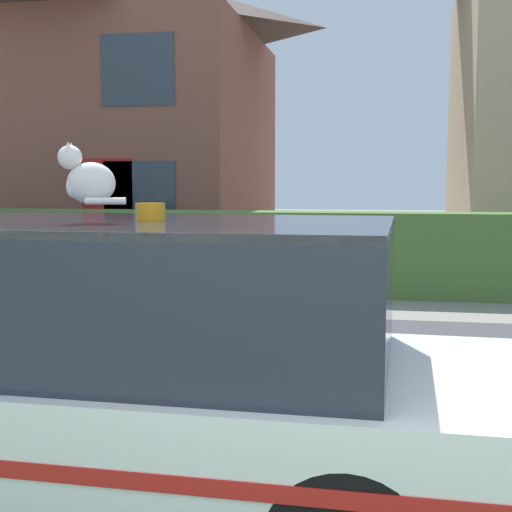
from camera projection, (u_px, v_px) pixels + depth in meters
The scene contains 5 objects.
road_strip at pixel (362, 406), 5.37m from camera, with size 28.00×6.79×0.01m, color #424247.
garden_hedge at pixel (283, 252), 10.70m from camera, with size 14.92×0.75×1.23m, color #4C7233.
police_car at pixel (105, 376), 3.57m from camera, with size 4.54×1.73×1.58m.
cat at pixel (87, 179), 3.25m from camera, with size 0.33×0.20×0.28m.
house_left at pixel (109, 108), 16.60m from camera, with size 7.17×6.93×6.63m.
Camera 1 is at (0.14, -1.22, 1.70)m, focal length 50.00 mm.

